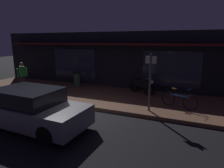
# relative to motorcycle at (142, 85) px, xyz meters

# --- Properties ---
(ground_plane) EXTENTS (60.00, 60.00, 0.00)m
(ground_plane) POSITION_rel_motorcycle_xyz_m (-1.81, -4.06, -0.65)
(ground_plane) COLOR black
(sidewalk_slab) EXTENTS (18.00, 4.00, 0.15)m
(sidewalk_slab) POSITION_rel_motorcycle_xyz_m (-1.81, -1.06, -0.57)
(sidewalk_slab) COLOR brown
(sidewalk_slab) RESTS_ON ground_plane
(storefront_building) EXTENTS (18.00, 3.30, 3.60)m
(storefront_building) POSITION_rel_motorcycle_xyz_m (-1.81, 2.33, 1.16)
(storefront_building) COLOR black
(storefront_building) RESTS_ON ground_plane
(motorcycle) EXTENTS (1.57, 0.93, 0.97)m
(motorcycle) POSITION_rel_motorcycle_xyz_m (0.00, 0.00, 0.00)
(motorcycle) COLOR black
(motorcycle) RESTS_ON sidewalk_slab
(bicycle_parked) EXTENTS (1.58, 0.63, 0.91)m
(bicycle_parked) POSITION_rel_motorcycle_xyz_m (2.09, -1.64, -0.14)
(bicycle_parked) COLOR black
(bicycle_parked) RESTS_ON sidewalk_slab
(person_photographer) EXTENTS (0.43, 0.60, 1.67)m
(person_photographer) POSITION_rel_motorcycle_xyz_m (-6.73, -1.97, 0.38)
(person_photographer) COLOR #28232D
(person_photographer) RESTS_ON sidewalk_slab
(sign_post) EXTENTS (0.44, 0.09, 2.40)m
(sign_post) POSITION_rel_motorcycle_xyz_m (0.96, -2.50, 0.86)
(sign_post) COLOR #47474C
(sign_post) RESTS_ON sidewalk_slab
(trash_bin) EXTENTS (0.48, 0.48, 0.93)m
(trash_bin) POSITION_rel_motorcycle_xyz_m (-4.32, 0.12, -0.03)
(trash_bin) COLOR #2D4C33
(trash_bin) RESTS_ON sidewalk_slab
(parked_car_far) EXTENTS (4.15, 1.89, 1.42)m
(parked_car_far) POSITION_rel_motorcycle_xyz_m (-2.62, -5.43, 0.06)
(parked_car_far) COLOR black
(parked_car_far) RESTS_ON ground_plane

